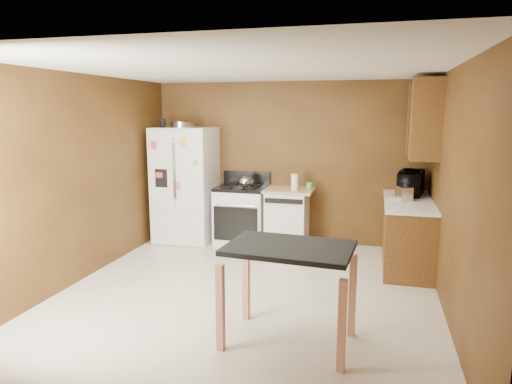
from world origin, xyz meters
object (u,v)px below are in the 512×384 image
at_px(microwave, 411,184).
at_px(dishwasher, 287,217).
at_px(green_canister, 309,186).
at_px(pen_cup, 163,123).
at_px(roasting_pan, 183,124).
at_px(kettle, 245,182).
at_px(gas_range, 242,214).
at_px(refrigerator, 186,185).
at_px(paper_towel, 295,182).
at_px(toaster, 404,193).
at_px(island, 289,262).

xyz_separation_m(microwave, dishwasher, (-1.76, 0.09, -0.60)).
bearing_deg(green_canister, pen_cup, -174.85).
xyz_separation_m(roasting_pan, microwave, (3.41, -0.01, -0.79)).
xyz_separation_m(roasting_pan, kettle, (1.01, -0.03, -0.86)).
bearing_deg(kettle, gas_range, 132.70).
bearing_deg(green_canister, kettle, -171.06).
relative_size(refrigerator, dishwasher, 2.02).
bearing_deg(dishwasher, pen_cup, -175.18).
bearing_deg(refrigerator, kettle, -1.50).
bearing_deg(refrigerator, gas_range, 3.81).
height_order(roasting_pan, paper_towel, roasting_pan).
height_order(toaster, dishwasher, toaster).
xyz_separation_m(kettle, gas_range, (-0.08, 0.09, -0.52)).
relative_size(pen_cup, refrigerator, 0.07).
xyz_separation_m(roasting_pan, dishwasher, (1.65, 0.08, -1.39)).
height_order(green_canister, toaster, toaster).
bearing_deg(roasting_pan, dishwasher, 2.81).
bearing_deg(pen_cup, toaster, -5.51).
distance_m(paper_towel, refrigerator, 1.76).
distance_m(paper_towel, island, 2.89).
height_order(gas_range, dishwasher, gas_range).
xyz_separation_m(paper_towel, green_canister, (0.20, 0.13, -0.07)).
bearing_deg(refrigerator, paper_towel, -0.30).
distance_m(kettle, dishwasher, 0.84).
height_order(paper_towel, gas_range, paper_towel).
distance_m(paper_towel, toaster, 1.58).
relative_size(microwave, gas_range, 0.50).
relative_size(roasting_pan, dishwasher, 0.40).
bearing_deg(toaster, gas_range, 148.89).
height_order(gas_range, island, gas_range).
bearing_deg(refrigerator, roasting_pan, 165.84).
bearing_deg(paper_towel, toaster, -15.29).
bearing_deg(dishwasher, gas_range, -178.06).
bearing_deg(paper_towel, refrigerator, 179.70).
relative_size(roasting_pan, refrigerator, 0.20).
height_order(roasting_pan, island, roasting_pan).
height_order(pen_cup, paper_towel, pen_cup).
xyz_separation_m(toaster, island, (-1.07, -2.42, -0.24)).
relative_size(gas_range, island, 0.95).
bearing_deg(refrigerator, microwave, -0.16).
xyz_separation_m(green_canister, refrigerator, (-1.95, -0.13, -0.04)).
xyz_separation_m(kettle, green_canister, (0.96, 0.15, -0.04)).
relative_size(microwave, island, 0.48).
xyz_separation_m(paper_towel, island, (0.45, -2.84, -0.26)).
relative_size(paper_towel, microwave, 0.44).
bearing_deg(green_canister, island, -85.12).
xyz_separation_m(pen_cup, dishwasher, (1.95, 0.16, -1.41)).
xyz_separation_m(roasting_pan, refrigerator, (0.02, -0.00, -0.94)).
bearing_deg(microwave, roasting_pan, 101.65).
bearing_deg(microwave, dishwasher, 98.81).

